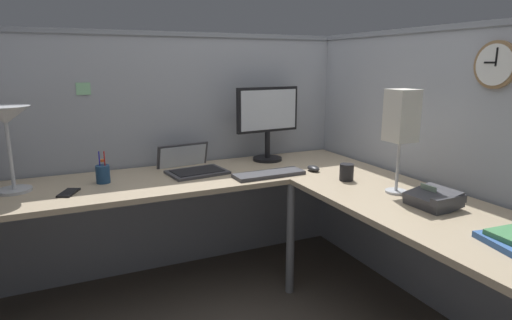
{
  "coord_description": "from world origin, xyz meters",
  "views": [
    {
      "loc": [
        -1.03,
        -1.93,
        1.38
      ],
      "look_at": [
        -0.06,
        0.18,
        0.85
      ],
      "focal_mm": 29.91,
      "sensor_mm": 36.0,
      "label": 1
    }
  ],
  "objects_px": {
    "cell_phone": "(69,193)",
    "coffee_mug": "(347,172)",
    "office_phone": "(434,199)",
    "monitor": "(268,118)",
    "desk_lamp_dome": "(6,122)",
    "keyboard": "(269,174)",
    "computer_mouse": "(313,168)",
    "desk_lamp_paper": "(401,119)",
    "laptop": "(191,166)",
    "pen_cup": "(103,174)",
    "wall_clock": "(496,65)"
  },
  "relations": [
    {
      "from": "monitor",
      "to": "keyboard",
      "type": "height_order",
      "value": "monitor"
    },
    {
      "from": "desk_lamp_paper",
      "to": "coffee_mug",
      "type": "distance_m",
      "value": 0.46
    },
    {
      "from": "monitor",
      "to": "desk_lamp_dome",
      "type": "xyz_separation_m",
      "value": [
        -1.52,
        -0.11,
        0.07
      ]
    },
    {
      "from": "laptop",
      "to": "cell_phone",
      "type": "relative_size",
      "value": 2.93
    },
    {
      "from": "office_phone",
      "to": "coffee_mug",
      "type": "height_order",
      "value": "office_phone"
    },
    {
      "from": "laptop",
      "to": "keyboard",
      "type": "bearing_deg",
      "value": -40.28
    },
    {
      "from": "desk_lamp_paper",
      "to": "wall_clock",
      "type": "height_order",
      "value": "wall_clock"
    },
    {
      "from": "monitor",
      "to": "desk_lamp_dome",
      "type": "height_order",
      "value": "monitor"
    },
    {
      "from": "desk_lamp_dome",
      "to": "cell_phone",
      "type": "height_order",
      "value": "desk_lamp_dome"
    },
    {
      "from": "desk_lamp_dome",
      "to": "office_phone",
      "type": "bearing_deg",
      "value": -31.37
    },
    {
      "from": "office_phone",
      "to": "wall_clock",
      "type": "distance_m",
      "value": 0.68
    },
    {
      "from": "computer_mouse",
      "to": "pen_cup",
      "type": "height_order",
      "value": "pen_cup"
    },
    {
      "from": "computer_mouse",
      "to": "coffee_mug",
      "type": "bearing_deg",
      "value": -78.11
    },
    {
      "from": "desk_lamp_dome",
      "to": "desk_lamp_paper",
      "type": "distance_m",
      "value": 1.99
    },
    {
      "from": "monitor",
      "to": "wall_clock",
      "type": "height_order",
      "value": "wall_clock"
    },
    {
      "from": "cell_phone",
      "to": "wall_clock",
      "type": "relative_size",
      "value": 0.65
    },
    {
      "from": "computer_mouse",
      "to": "desk_lamp_paper",
      "type": "bearing_deg",
      "value": -75.47
    },
    {
      "from": "computer_mouse",
      "to": "wall_clock",
      "type": "relative_size",
      "value": 0.47
    },
    {
      "from": "pen_cup",
      "to": "laptop",
      "type": "bearing_deg",
      "value": 7.9
    },
    {
      "from": "wall_clock",
      "to": "computer_mouse",
      "type": "bearing_deg",
      "value": 118.84
    },
    {
      "from": "keyboard",
      "to": "desk_lamp_dome",
      "type": "relative_size",
      "value": 0.97
    },
    {
      "from": "office_phone",
      "to": "monitor",
      "type": "bearing_deg",
      "value": 102.67
    },
    {
      "from": "laptop",
      "to": "office_phone",
      "type": "xyz_separation_m",
      "value": [
        0.83,
        -1.15,
        0.01
      ]
    },
    {
      "from": "coffee_mug",
      "to": "wall_clock",
      "type": "xyz_separation_m",
      "value": [
        0.4,
        -0.56,
        0.6
      ]
    },
    {
      "from": "computer_mouse",
      "to": "office_phone",
      "type": "height_order",
      "value": "office_phone"
    },
    {
      "from": "office_phone",
      "to": "wall_clock",
      "type": "relative_size",
      "value": 0.95
    },
    {
      "from": "computer_mouse",
      "to": "cell_phone",
      "type": "xyz_separation_m",
      "value": [
        -1.4,
        0.12,
        -0.01
      ]
    },
    {
      "from": "computer_mouse",
      "to": "coffee_mug",
      "type": "height_order",
      "value": "coffee_mug"
    },
    {
      "from": "computer_mouse",
      "to": "coffee_mug",
      "type": "distance_m",
      "value": 0.27
    },
    {
      "from": "cell_phone",
      "to": "coffee_mug",
      "type": "distance_m",
      "value": 1.5
    },
    {
      "from": "monitor",
      "to": "office_phone",
      "type": "bearing_deg",
      "value": -77.33
    },
    {
      "from": "coffee_mug",
      "to": "pen_cup",
      "type": "bearing_deg",
      "value": 157.47
    },
    {
      "from": "desk_lamp_paper",
      "to": "wall_clock",
      "type": "distance_m",
      "value": 0.48
    },
    {
      "from": "pen_cup",
      "to": "cell_phone",
      "type": "relative_size",
      "value": 1.25
    },
    {
      "from": "keyboard",
      "to": "coffee_mug",
      "type": "bearing_deg",
      "value": -39.04
    },
    {
      "from": "desk_lamp_dome",
      "to": "office_phone",
      "type": "relative_size",
      "value": 2.13
    },
    {
      "from": "keyboard",
      "to": "pen_cup",
      "type": "height_order",
      "value": "pen_cup"
    },
    {
      "from": "computer_mouse",
      "to": "desk_lamp_dome",
      "type": "bearing_deg",
      "value": 170.43
    },
    {
      "from": "desk_lamp_dome",
      "to": "coffee_mug",
      "type": "distance_m",
      "value": 1.82
    },
    {
      "from": "monitor",
      "to": "computer_mouse",
      "type": "xyz_separation_m",
      "value": [
        0.13,
        -0.39,
        -0.28
      ]
    },
    {
      "from": "pen_cup",
      "to": "coffee_mug",
      "type": "xyz_separation_m",
      "value": [
        1.27,
        -0.53,
        -0.0
      ]
    },
    {
      "from": "computer_mouse",
      "to": "office_phone",
      "type": "distance_m",
      "value": 0.83
    },
    {
      "from": "pen_cup",
      "to": "coffee_mug",
      "type": "relative_size",
      "value": 1.88
    },
    {
      "from": "monitor",
      "to": "coffee_mug",
      "type": "height_order",
      "value": "monitor"
    },
    {
      "from": "keyboard",
      "to": "cell_phone",
      "type": "relative_size",
      "value": 2.99
    },
    {
      "from": "desk_lamp_paper",
      "to": "cell_phone",
      "type": "bearing_deg",
      "value": 155.98
    },
    {
      "from": "laptop",
      "to": "office_phone",
      "type": "distance_m",
      "value": 1.42
    },
    {
      "from": "wall_clock",
      "to": "office_phone",
      "type": "bearing_deg",
      "value": 179.41
    },
    {
      "from": "pen_cup",
      "to": "office_phone",
      "type": "bearing_deg",
      "value": -38.5
    },
    {
      "from": "office_phone",
      "to": "laptop",
      "type": "bearing_deg",
      "value": 125.81
    }
  ]
}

